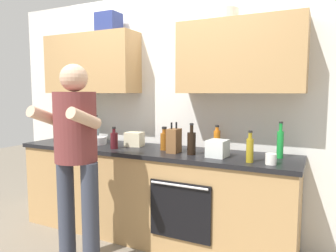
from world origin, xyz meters
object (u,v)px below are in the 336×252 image
Objects in this scene: bottle_juice at (217,140)px; bottle_water at (96,130)px; person_standing at (76,149)px; bottle_soy at (191,143)px; bottle_wine at (114,140)px; mixing_bowl at (96,141)px; bottle_soda at (280,143)px; potted_herb at (66,128)px; grocery_bag_rice at (134,139)px; bottle_oil at (250,149)px; cup_coffee at (271,159)px; knife_block at (174,141)px; bottle_syrup at (164,140)px; grocery_bag_produce at (218,148)px.

bottle_water is at bearing -178.66° from bottle_juice.
person_standing reaches higher than bottle_soy.
mixing_bowl is (-0.34, 0.13, -0.05)m from bottle_wine.
bottle_soda reaches higher than bottle_water.
grocery_bag_rice is at bearing 13.12° from potted_herb.
bottle_oil is at bearing -1.44° from bottle_wine.
bottle_soda is (0.73, 0.19, 0.02)m from bottle_soy.
bottle_water reaches higher than cup_coffee.
mixing_bowl is (-0.41, 0.75, -0.06)m from person_standing.
person_standing reaches higher than knife_block.
bottle_wine is 0.51m from bottle_syrup.
knife_block reaches higher than mixing_bowl.
bottle_soy is 0.34m from bottle_syrup.
bottle_soda is 0.93m from knife_block.
bottle_soda reaches higher than cup_coffee.
bottle_juice reaches higher than bottle_syrup.
grocery_bag_rice is at bearing 87.38° from person_standing.
person_standing is at bearing -132.31° from bottle_juice.
knife_block is (0.96, -0.06, 0.07)m from mixing_bowl.
mixing_bowl is at bearing 176.08° from bottle_soy.
person_standing is 6.89× the size of bottle_juice.
cup_coffee is at bearing -10.22° from bottle_syrup.
bottle_water is 0.58m from bottle_wine.
bottle_water reaches higher than grocery_bag_rice.
bottle_water reaches higher than bottle_wine.
mixing_bowl is at bearing 174.84° from cup_coffee.
bottle_wine is 1.19× the size of grocery_bag_produce.
potted_herb is (-0.67, 0.03, 0.09)m from bottle_wine.
cup_coffee is at bearing 0.31° from bottle_oil.
mixing_bowl is at bearing -52.81° from bottle_water.
potted_herb is (-0.73, 0.65, 0.07)m from person_standing.
potted_herb is at bearing -174.14° from bottle_syrup.
bottle_oil is 0.88m from bottle_syrup.
knife_block is at bearing 50.92° from person_standing.
bottle_water is 0.96× the size of bottle_soda.
bottle_soda is 1.06× the size of potted_herb.
bottle_soda is at bearing 3.44° from mixing_bowl.
knife_block is at bearing -15.04° from grocery_bag_rice.
person_standing is 0.89m from knife_block.
potted_herb is (-1.15, -0.12, 0.08)m from bottle_syrup.
bottle_wine is at bearing -115.73° from grocery_bag_rice.
grocery_bag_rice is at bearing 167.35° from bottle_soy.
bottle_soda reaches higher than potted_herb.
person_standing is at bearing -137.89° from bottle_soy.
knife_block reaches higher than grocery_bag_produce.
bottle_wine is at bearing -2.86° from potted_herb.
bottle_oil is at bearing -5.68° from mixing_bowl.
grocery_bag_rice is (-0.38, 0.06, -0.02)m from bottle_syrup.
cup_coffee is at bearing -7.17° from bottle_soy.
bottle_water is at bearing 57.53° from potted_herb.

